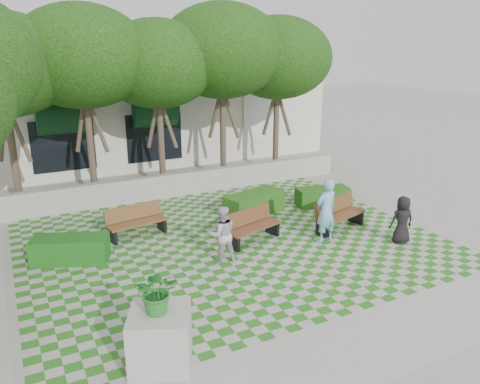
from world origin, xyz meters
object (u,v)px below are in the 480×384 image
person_white (222,234)px  hedge_east (322,197)px  hedge_midright (254,204)px  bench_east (339,214)px  bench_west (136,222)px  person_dark (402,220)px  hedge_west (70,249)px  person_blue (326,211)px  bench_mid (252,226)px  planter_front (160,326)px

person_white → hedge_east: bearing=-144.8°
hedge_east → hedge_midright: size_ratio=0.87×
bench_east → bench_west: (-5.96, 2.41, -0.03)m
hedge_midright → person_dark: bearing=-56.8°
hedge_east → hedge_midright: bearing=173.0°
bench_west → hedge_midright: bench_west is taller
hedge_west → person_dark: person_dark is taller
bench_west → hedge_midright: (4.19, 0.07, -0.08)m
person_white → person_blue: bearing=-173.9°
hedge_west → person_dark: size_ratio=1.39×
hedge_midright → hedge_west: (-6.30, -1.00, -0.03)m
bench_east → bench_west: bench_east is taller
bench_mid → bench_west: size_ratio=1.03×
person_white → hedge_west: bearing=-17.3°
bench_east → bench_mid: bearing=156.2°
bench_west → person_blue: person_blue is taller
hedge_west → person_dark: (9.04, -3.20, 0.37)m
hedge_east → person_white: 5.89m
hedge_east → person_dark: person_dark is taller
hedge_midright → planter_front: planter_front is taller
bench_east → bench_mid: 2.99m
hedge_west → planter_front: size_ratio=1.03×
hedge_east → person_dark: 3.88m
bench_east → hedge_west: size_ratio=1.03×
hedge_east → bench_mid: bearing=-156.3°
bench_east → planter_front: planter_front is taller
bench_west → person_blue: (4.96, -3.02, 0.52)m
bench_mid → hedge_east: size_ratio=1.03×
person_white → person_dark: bearing=175.6°
bench_east → person_dark: bearing=-75.9°
person_blue → hedge_midright: bearing=-81.8°
planter_front → hedge_midright: bearing=49.2°
hedge_east → person_blue: 3.43m
hedge_midright → person_white: person_white is taller
bench_mid → hedge_midright: bearing=43.9°
bench_west → person_white: bearing=-68.8°
bench_west → hedge_east: 6.92m
person_blue → hedge_east: bearing=-131.1°
bench_west → hedge_west: size_ratio=0.95×
bench_west → person_dark: bearing=-39.5°
bench_west → hedge_west: 2.30m
bench_mid → person_dark: bearing=-44.4°
bench_east → person_white: size_ratio=1.30×
hedge_west → person_dark: bearing=-19.5°
bench_east → hedge_midright: bearing=109.8°
hedge_midright → person_dark: (2.74, -4.20, 0.34)m
person_blue → planter_front: bearing=21.7°
hedge_east → hedge_midright: 2.74m
hedge_midright → planter_front: bearing=-130.8°
bench_west → hedge_east: size_ratio=1.00×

